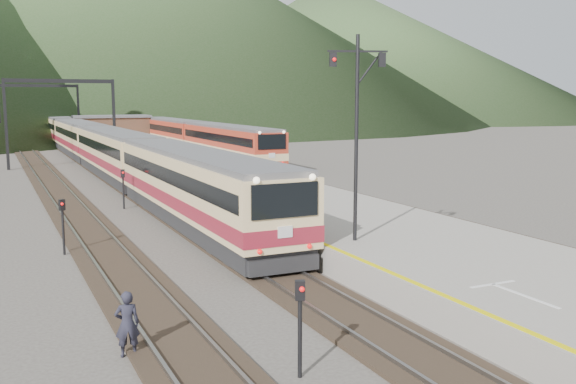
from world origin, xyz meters
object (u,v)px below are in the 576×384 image
second_train (197,138)px  worker (127,324)px  main_train (95,144)px  signal_mast (357,118)px

second_train → worker: 54.63m
main_train → second_train: main_train is taller
main_train → signal_mast: size_ratio=11.04×
main_train → signal_mast: 41.36m
signal_mast → worker: 11.71m
main_train → worker: 46.51m
signal_mast → worker: size_ratio=4.57×
main_train → signal_mast: bearing=-85.5°
signal_mast → worker: (-9.47, -4.99, -4.76)m
main_train → worker: (-6.27, -46.07, -1.26)m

